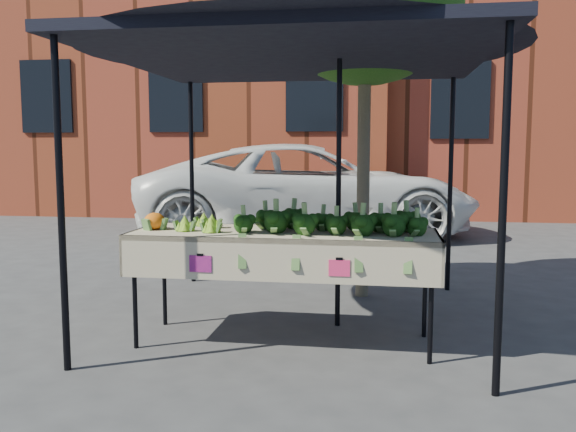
# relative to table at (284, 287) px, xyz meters

# --- Properties ---
(ground) EXTENTS (90.00, 90.00, 0.00)m
(ground) POSITION_rel_table_xyz_m (-0.16, 0.06, -0.45)
(ground) COLOR #343437
(table) EXTENTS (2.40, 0.81, 0.90)m
(table) POSITION_rel_table_xyz_m (0.00, 0.00, 0.00)
(table) COLOR beige
(table) RESTS_ON ground
(canopy) EXTENTS (3.16, 3.16, 2.74)m
(canopy) POSITION_rel_table_xyz_m (0.04, 0.61, 0.92)
(canopy) COLOR black
(canopy) RESTS_ON ground
(broccoli_heap) EXTENTS (1.51, 0.54, 0.22)m
(broccoli_heap) POSITION_rel_table_xyz_m (0.36, 0.03, 0.56)
(broccoli_heap) COLOR black
(broccoli_heap) RESTS_ON table
(romanesco_cluster) EXTENTS (0.40, 0.54, 0.17)m
(romanesco_cluster) POSITION_rel_table_xyz_m (-0.66, 0.04, 0.54)
(romanesco_cluster) COLOR #6FA829
(romanesco_cluster) RESTS_ON table
(cauliflower_pair) EXTENTS (0.17, 0.17, 0.15)m
(cauliflower_pair) POSITION_rel_table_xyz_m (-1.05, -0.05, 0.53)
(cauliflower_pair) COLOR orange
(cauliflower_pair) RESTS_ON table
(vehicle) EXTENTS (2.23, 3.01, 5.86)m
(vehicle) POSITION_rel_table_xyz_m (-0.54, 5.86, 2.48)
(vehicle) COLOR white
(vehicle) RESTS_ON ground
(street_tree) EXTENTS (1.95, 1.95, 3.85)m
(street_tree) POSITION_rel_table_xyz_m (0.56, 1.66, 1.47)
(street_tree) COLOR #1E4C14
(street_tree) RESTS_ON ground
(building_left) EXTENTS (12.00, 8.00, 9.00)m
(building_left) POSITION_rel_table_xyz_m (-5.16, 12.06, 4.05)
(building_left) COLOR maroon
(building_left) RESTS_ON ground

